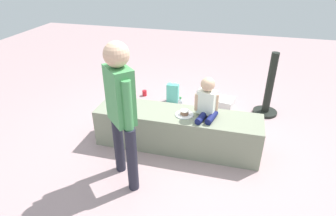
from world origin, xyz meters
TOP-DOWN VIEW (x-y plane):
  - ground_plane at (0.00, 0.00)m, footprint 12.00×12.00m
  - concrete_ledge at (0.00, 0.00)m, footprint 2.02×0.49m
  - child_seated at (0.34, 0.02)m, footprint 0.28×0.34m
  - adult_standing at (-0.39, -0.72)m, footprint 0.36×0.35m
  - cake_plate at (0.09, -0.02)m, footprint 0.22×0.22m
  - gift_bag at (-0.35, 1.18)m, footprint 0.19×0.10m
  - railing_post at (1.13, 1.16)m, footprint 0.36×0.36m
  - water_bottle_near_gift at (-0.16, 0.91)m, footprint 0.07×0.07m
  - party_cup_red at (-0.87, 1.28)m, footprint 0.08×0.08m
  - cake_box_white at (0.50, 1.21)m, footprint 0.32×0.34m
  - handbag_black_leather at (0.27, 0.62)m, footprint 0.30×0.12m

SIDE VIEW (x-z plane):
  - ground_plane at x=0.00m, z-range 0.00..0.00m
  - party_cup_red at x=-0.87m, z-range 0.00..0.10m
  - cake_box_white at x=0.50m, z-range 0.00..0.14m
  - handbag_black_leather at x=0.27m, z-range -0.05..0.26m
  - water_bottle_near_gift at x=-0.16m, z-range -0.01..0.23m
  - gift_bag at x=-0.35m, z-range -0.02..0.33m
  - concrete_ledge at x=0.00m, z-range 0.00..0.48m
  - railing_post at x=1.13m, z-range -0.13..0.84m
  - cake_plate at x=0.09m, z-range 0.47..0.53m
  - child_seated at x=0.34m, z-range 0.45..0.93m
  - adult_standing at x=-0.39m, z-range 0.16..1.68m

